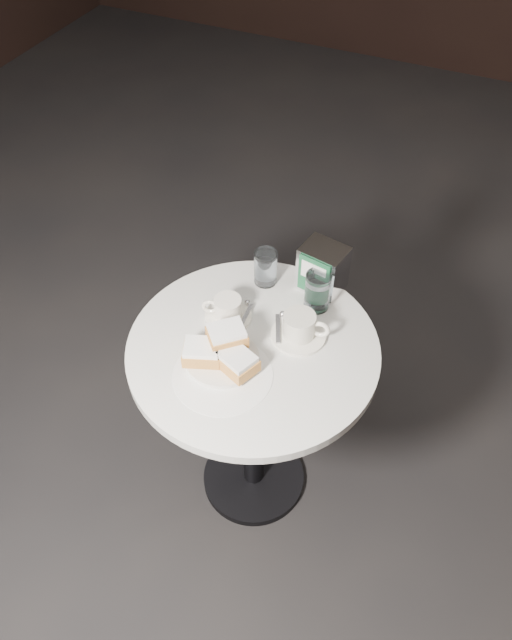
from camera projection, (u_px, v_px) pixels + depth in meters
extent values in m
plane|color=black|center=(254.00, 479.00, 2.26)|extent=(7.00, 7.00, 0.00)
cylinder|color=black|center=(254.00, 477.00, 2.25)|extent=(0.36, 0.36, 0.03)
cylinder|color=black|center=(253.00, 423.00, 1.99)|extent=(0.07, 0.07, 0.70)
cylinder|color=white|center=(253.00, 349.00, 1.72)|extent=(0.70, 0.70, 0.03)
cylinder|color=white|center=(223.00, 375.00, 1.64)|extent=(0.28, 0.28, 0.00)
cylinder|color=silver|center=(222.00, 358.00, 1.67)|extent=(0.21, 0.21, 0.01)
cube|color=#C6863D|center=(202.00, 353.00, 1.65)|extent=(0.12, 0.11, 0.04)
cube|color=white|center=(201.00, 347.00, 1.63)|extent=(0.11, 0.10, 0.01)
cube|color=#CC893E|center=(237.00, 363.00, 1.63)|extent=(0.12, 0.11, 0.04)
cube|color=white|center=(237.00, 357.00, 1.61)|extent=(0.11, 0.10, 0.01)
cube|color=#C3823C|center=(227.00, 337.00, 1.65)|extent=(0.13, 0.13, 0.04)
cube|color=white|center=(227.00, 331.00, 1.63)|extent=(0.12, 0.11, 0.01)
cylinder|color=white|center=(228.00, 316.00, 1.78)|extent=(0.17, 0.17, 0.01)
cylinder|color=white|center=(228.00, 307.00, 1.76)|extent=(0.10, 0.10, 0.06)
cylinder|color=#987153|center=(228.00, 301.00, 1.74)|extent=(0.09, 0.09, 0.00)
torus|color=beige|center=(210.00, 306.00, 1.76)|extent=(0.05, 0.03, 0.05)
cube|color=silver|center=(246.00, 315.00, 1.78)|extent=(0.02, 0.09, 0.00)
sphere|color=silver|center=(247.00, 303.00, 1.81)|extent=(0.02, 0.02, 0.02)
cylinder|color=white|center=(298.00, 335.00, 1.73)|extent=(0.18, 0.18, 0.01)
cylinder|color=beige|center=(299.00, 325.00, 1.70)|extent=(0.10, 0.10, 0.07)
cylinder|color=#87674A|center=(300.00, 318.00, 1.68)|extent=(0.09, 0.09, 0.00)
torus|color=white|center=(320.00, 329.00, 1.69)|extent=(0.06, 0.02, 0.06)
cube|color=#BAB9BE|center=(278.00, 328.00, 1.74)|extent=(0.05, 0.10, 0.00)
sphere|color=silver|center=(283.00, 314.00, 1.77)|extent=(0.02, 0.02, 0.02)
cylinder|color=white|center=(266.00, 267.00, 1.85)|extent=(0.09, 0.09, 0.11)
cylinder|color=silver|center=(266.00, 268.00, 1.85)|extent=(0.08, 0.08, 0.10)
cylinder|color=white|center=(318.00, 291.00, 1.77)|extent=(0.09, 0.09, 0.12)
cylinder|color=white|center=(317.00, 292.00, 1.78)|extent=(0.08, 0.08, 0.10)
cube|color=silver|center=(323.00, 268.00, 1.82)|extent=(0.14, 0.12, 0.15)
cube|color=#185632|center=(313.00, 277.00, 1.78)|extent=(0.10, 0.02, 0.13)
cube|color=white|center=(313.00, 273.00, 1.77)|extent=(0.08, 0.02, 0.06)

